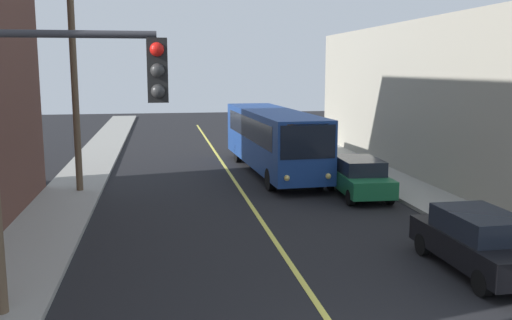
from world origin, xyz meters
name	(u,v)px	position (x,y,z in m)	size (l,w,h in m)	color
sidewalk_left	(41,236)	(-7.25, 10.00, 0.07)	(2.50, 90.00, 0.15)	gray
sidewalk_right	(463,216)	(7.25, 10.00, 0.07)	(2.50, 90.00, 0.15)	gray
lane_stripe_center	(244,195)	(0.00, 15.00, 0.01)	(0.16, 60.00, 0.01)	#D8CC4C
building_right_warehouse	(505,98)	(14.49, 18.94, 3.80)	(12.00, 25.63, 7.60)	gray
city_bus	(272,138)	(2.20, 19.90, 1.82)	(3.13, 12.25, 3.20)	navy
parked_car_black	(479,241)	(4.75, 4.93, 0.84)	(1.86, 4.42, 1.62)	black
parked_car_green	(359,177)	(4.70, 13.91, 0.84)	(1.96, 4.46, 1.62)	#196038
utility_pole_mid	(73,56)	(-6.91, 16.47, 5.83)	(2.40, 0.28, 10.35)	brown
traffic_signal_left_corner	(31,136)	(-5.41, 1.00, 4.30)	(3.75, 0.48, 6.00)	#2D2D33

